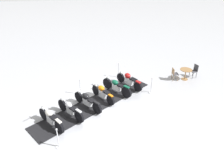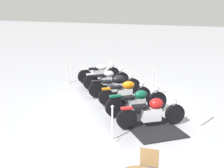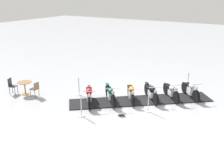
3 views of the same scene
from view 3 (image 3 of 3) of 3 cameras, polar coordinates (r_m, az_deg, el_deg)
ground_plane at (r=15.60m, az=6.01°, el=-3.48°), size 80.00×80.00×0.00m
display_platform at (r=15.59m, az=6.01°, el=-3.41°), size 6.31×7.08×0.04m
motorcycle_maroon at (r=14.93m, az=-4.77°, el=-2.37°), size 1.91×1.47×0.95m
motorcycle_forest at (r=15.06m, az=-0.34°, el=-2.15°), size 1.79×1.70×1.05m
motorcycle_copper at (r=15.25m, az=3.98°, el=-1.90°), size 1.75×1.32×0.92m
motorcycle_black at (r=15.53m, az=8.19°, el=-1.67°), size 1.78×1.61×0.98m
motorcycle_chrome at (r=15.91m, az=12.19°, el=-1.44°), size 1.67×1.54×1.01m
motorcycle_cream at (r=16.35m, az=16.01°, el=-1.16°), size 1.66×1.52×1.00m
stanchion_right_front at (r=13.65m, az=-6.40°, el=-5.23°), size 0.34×0.34×1.14m
stanchion_left_front at (r=16.39m, az=-6.87°, el=-1.13°), size 0.33×0.33×1.07m
stanchion_right_mid at (r=14.14m, az=7.54°, el=-4.24°), size 0.30×0.30×1.12m
stanchion_left_rear at (r=17.88m, az=15.48°, el=0.09°), size 0.32×0.32×1.08m
info_placard at (r=13.72m, az=1.92°, el=-6.36°), size 0.35×0.37×0.18m
cafe_table at (r=17.06m, az=-17.69°, el=-0.21°), size 0.83×0.83×0.77m
cafe_chair_near_table at (r=16.52m, az=-15.67°, el=-0.86°), size 0.42×0.42×0.89m
cafe_chair_across_table at (r=17.46m, az=-20.10°, el=-0.18°), size 0.52×0.52×0.96m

